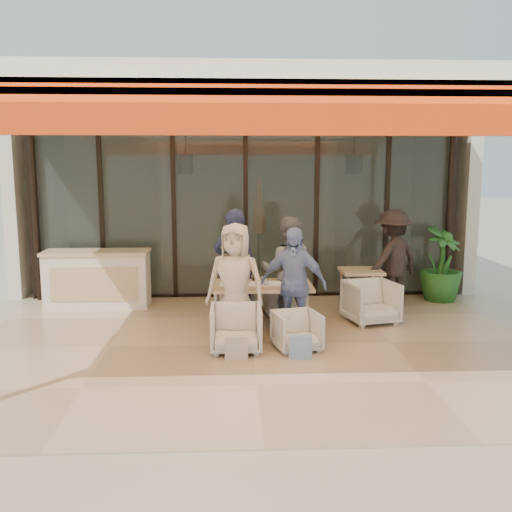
{
  "coord_description": "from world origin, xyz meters",
  "views": [
    {
      "loc": [
        -0.3,
        -7.78,
        2.56
      ],
      "look_at": [
        0.1,
        0.9,
        1.15
      ],
      "focal_mm": 40.0,
      "sensor_mm": 36.0,
      "label": 1
    }
  ],
  "objects_px": {
    "diner_cream": "(235,283)",
    "diner_periwinkle": "(293,284)",
    "chair_near_left": "(236,326)",
    "diner_grey": "(287,270)",
    "host_counter": "(98,279)",
    "chair_far_left": "(235,295)",
    "side_table": "(361,276)",
    "potted_palm": "(442,264)",
    "dining_table": "(262,288)",
    "side_chair": "(371,300)",
    "diner_navy": "(235,267)",
    "standing_woman": "(393,259)",
    "chair_near_right": "(297,329)",
    "chair_far_right": "(284,295)"
  },
  "relations": [
    {
      "from": "chair_near_left",
      "to": "diner_periwinkle",
      "type": "relative_size",
      "value": 0.43
    },
    {
      "from": "chair_near_right",
      "to": "side_table",
      "type": "bearing_deg",
      "value": 42.64
    },
    {
      "from": "diner_cream",
      "to": "potted_palm",
      "type": "relative_size",
      "value": 1.22
    },
    {
      "from": "side_table",
      "to": "side_chair",
      "type": "relative_size",
      "value": 0.97
    },
    {
      "from": "chair_far_right",
      "to": "dining_table",
      "type": "bearing_deg",
      "value": 58.21
    },
    {
      "from": "dining_table",
      "to": "diner_cream",
      "type": "distance_m",
      "value": 0.64
    },
    {
      "from": "side_table",
      "to": "potted_palm",
      "type": "bearing_deg",
      "value": 21.77
    },
    {
      "from": "chair_far_left",
      "to": "potted_palm",
      "type": "distance_m",
      "value": 3.97
    },
    {
      "from": "chair_far_left",
      "to": "side_chair",
      "type": "distance_m",
      "value": 2.27
    },
    {
      "from": "chair_far_left",
      "to": "dining_table",
      "type": "bearing_deg",
      "value": 111.26
    },
    {
      "from": "chair_far_left",
      "to": "chair_near_left",
      "type": "bearing_deg",
      "value": 87.56
    },
    {
      "from": "host_counter",
      "to": "side_chair",
      "type": "bearing_deg",
      "value": -14.69
    },
    {
      "from": "chair_near_left",
      "to": "chair_near_right",
      "type": "distance_m",
      "value": 0.84
    },
    {
      "from": "diner_grey",
      "to": "dining_table",
      "type": "bearing_deg",
      "value": 50.7
    },
    {
      "from": "chair_far_right",
      "to": "standing_woman",
      "type": "xyz_separation_m",
      "value": [
        1.98,
        0.4,
        0.53
      ]
    },
    {
      "from": "host_counter",
      "to": "side_chair",
      "type": "distance_m",
      "value": 4.79
    },
    {
      "from": "chair_far_left",
      "to": "chair_near_left",
      "type": "relative_size",
      "value": 1.0
    },
    {
      "from": "side_table",
      "to": "side_chair",
      "type": "xyz_separation_m",
      "value": [
        0.0,
        -0.75,
        -0.25
      ]
    },
    {
      "from": "chair_near_right",
      "to": "side_chair",
      "type": "bearing_deg",
      "value": 29.97
    },
    {
      "from": "dining_table",
      "to": "chair_far_right",
      "type": "bearing_deg",
      "value": 65.73
    },
    {
      "from": "host_counter",
      "to": "chair_near_left",
      "type": "relative_size",
      "value": 2.59
    },
    {
      "from": "chair_near_right",
      "to": "diner_grey",
      "type": "xyz_separation_m",
      "value": [
        0.0,
        1.4,
        0.56
      ]
    },
    {
      "from": "diner_cream",
      "to": "side_chair",
      "type": "relative_size",
      "value": 2.25
    },
    {
      "from": "diner_cream",
      "to": "diner_grey",
      "type": "bearing_deg",
      "value": 61.5
    },
    {
      "from": "diner_navy",
      "to": "side_chair",
      "type": "xyz_separation_m",
      "value": [
        2.19,
        -0.09,
        -0.55
      ]
    },
    {
      "from": "host_counter",
      "to": "diner_periwinkle",
      "type": "distance_m",
      "value": 3.86
    },
    {
      "from": "side_chair",
      "to": "potted_palm",
      "type": "bearing_deg",
      "value": 26.3
    },
    {
      "from": "potted_palm",
      "to": "diner_navy",
      "type": "bearing_deg",
      "value": -161.11
    },
    {
      "from": "chair_far_left",
      "to": "side_table",
      "type": "distance_m",
      "value": 2.22
    },
    {
      "from": "chair_far_left",
      "to": "potted_palm",
      "type": "relative_size",
      "value": 0.5
    },
    {
      "from": "dining_table",
      "to": "chair_far_right",
      "type": "height_order",
      "value": "dining_table"
    },
    {
      "from": "diner_cream",
      "to": "diner_periwinkle",
      "type": "bearing_deg",
      "value": 14.53
    },
    {
      "from": "chair_far_left",
      "to": "diner_grey",
      "type": "height_order",
      "value": "diner_grey"
    },
    {
      "from": "dining_table",
      "to": "chair_near_left",
      "type": "height_order",
      "value": "dining_table"
    },
    {
      "from": "chair_near_left",
      "to": "diner_grey",
      "type": "relative_size",
      "value": 0.41
    },
    {
      "from": "host_counter",
      "to": "diner_grey",
      "type": "xyz_separation_m",
      "value": [
        3.28,
        -1.12,
        0.34
      ]
    },
    {
      "from": "side_table",
      "to": "chair_near_left",
      "type": "bearing_deg",
      "value": -136.88
    },
    {
      "from": "diner_navy",
      "to": "standing_woman",
      "type": "distance_m",
      "value": 2.96
    },
    {
      "from": "chair_near_left",
      "to": "side_chair",
      "type": "distance_m",
      "value": 2.55
    },
    {
      "from": "diner_navy",
      "to": "chair_near_left",
      "type": "bearing_deg",
      "value": 99.01
    },
    {
      "from": "diner_grey",
      "to": "diner_navy",
      "type": "bearing_deg",
      "value": 4.5
    },
    {
      "from": "diner_cream",
      "to": "chair_far_left",
      "type": "bearing_deg",
      "value": 104.53
    },
    {
      "from": "diner_cream",
      "to": "side_table",
      "type": "distance_m",
      "value": 2.7
    },
    {
      "from": "chair_near_left",
      "to": "potted_palm",
      "type": "distance_m",
      "value": 4.74
    },
    {
      "from": "potted_palm",
      "to": "standing_woman",
      "type": "bearing_deg",
      "value": -158.0
    },
    {
      "from": "side_table",
      "to": "standing_woman",
      "type": "relative_size",
      "value": 0.42
    },
    {
      "from": "diner_cream",
      "to": "side_chair",
      "type": "xyz_separation_m",
      "value": [
        2.19,
        0.81,
        -0.48
      ]
    },
    {
      "from": "side_table",
      "to": "potted_palm",
      "type": "xyz_separation_m",
      "value": [
        1.67,
        0.67,
        0.07
      ]
    },
    {
      "from": "diner_grey",
      "to": "potted_palm",
      "type": "bearing_deg",
      "value": -151.89
    },
    {
      "from": "chair_near_left",
      "to": "diner_cream",
      "type": "height_order",
      "value": "diner_cream"
    }
  ]
}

